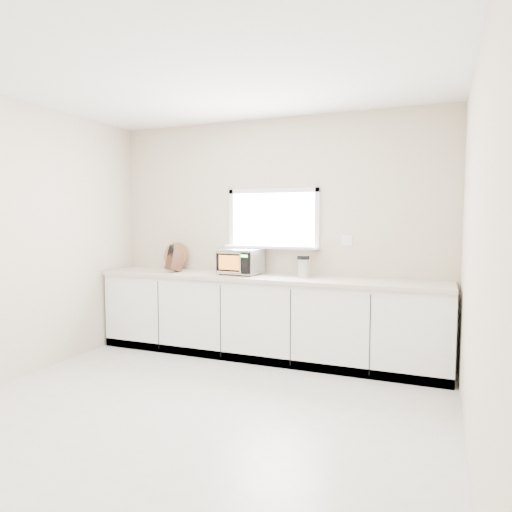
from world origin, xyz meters
The scene contains 8 objects.
ground centered at (0.00, 0.00, 0.00)m, with size 4.00×4.00×0.00m, color beige.
back_wall centered at (0.00, 2.00, 1.36)m, with size 4.00×0.17×2.70m.
cabinets centered at (0.00, 1.70, 0.44)m, with size 3.92×0.60×0.88m, color white.
countertop centered at (0.00, 1.69, 0.90)m, with size 3.92×0.64×0.04m, color beige.
microwave centered at (-0.31, 1.73, 1.07)m, with size 0.48×0.41×0.29m.
knife_block centered at (-1.13, 1.65, 1.06)m, with size 0.16×0.25×0.33m.
cutting_board centered at (-1.29, 1.94, 1.09)m, with size 0.34×0.34×0.02m, color olive.
coffee_grinder centered at (0.43, 1.76, 1.04)m, with size 0.15×0.15×0.24m.
Camera 1 is at (1.79, -3.00, 1.55)m, focal length 32.00 mm.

